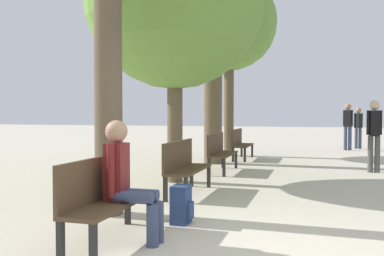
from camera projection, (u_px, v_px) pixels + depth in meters
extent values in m
cube|color=#4C3823|center=(113.00, 203.00, 4.54)|extent=(0.42, 1.54, 0.04)
cube|color=#4C3823|center=(97.00, 179.00, 4.58)|extent=(0.04, 1.54, 0.47)
cube|color=black|center=(93.00, 245.00, 3.80)|extent=(0.06, 0.06, 0.40)
cube|color=black|center=(153.00, 210.00, 5.20)|extent=(0.06, 0.06, 0.40)
cube|color=black|center=(61.00, 242.00, 3.90)|extent=(0.06, 0.06, 0.40)
cube|color=black|center=(128.00, 208.00, 5.29)|extent=(0.06, 0.06, 0.40)
cube|color=#4C3823|center=(189.00, 170.00, 7.26)|extent=(0.42, 1.54, 0.04)
cube|color=#4C3823|center=(178.00, 154.00, 7.31)|extent=(0.04, 1.54, 0.47)
cube|color=black|center=(186.00, 190.00, 6.53)|extent=(0.06, 0.06, 0.40)
cube|color=black|center=(209.00, 177.00, 7.92)|extent=(0.06, 0.06, 0.40)
cube|color=black|center=(165.00, 189.00, 6.62)|extent=(0.06, 0.06, 0.40)
cube|color=black|center=(191.00, 176.00, 8.01)|extent=(0.06, 0.06, 0.40)
cube|color=#4C3823|center=(223.00, 154.00, 9.99)|extent=(0.42, 1.54, 0.04)
cube|color=#4C3823|center=(215.00, 143.00, 10.03)|extent=(0.04, 1.54, 0.47)
cube|color=black|center=(224.00, 168.00, 9.25)|extent=(0.06, 0.06, 0.40)
cube|color=black|center=(236.00, 160.00, 10.65)|extent=(0.06, 0.06, 0.40)
cube|color=black|center=(209.00, 167.00, 9.34)|extent=(0.06, 0.06, 0.40)
cube|color=black|center=(223.00, 160.00, 10.74)|extent=(0.06, 0.06, 0.40)
cube|color=#4C3823|center=(243.00, 145.00, 12.71)|extent=(0.42, 1.54, 0.04)
cube|color=#4C3823|center=(237.00, 137.00, 12.76)|extent=(0.04, 1.54, 0.47)
cube|color=black|center=(245.00, 155.00, 11.98)|extent=(0.06, 0.06, 0.40)
cube|color=black|center=(252.00, 151.00, 13.37)|extent=(0.06, 0.06, 0.40)
cube|color=black|center=(233.00, 155.00, 12.07)|extent=(0.06, 0.06, 0.40)
cube|color=black|center=(242.00, 151.00, 13.46)|extent=(0.06, 0.06, 0.40)
cylinder|color=brown|center=(108.00, 62.00, 5.77)|extent=(0.38, 0.38, 4.15)
cylinder|color=brown|center=(175.00, 115.00, 8.53)|extent=(0.31, 0.31, 2.66)
cylinder|color=brown|center=(213.00, 90.00, 11.68)|extent=(0.49, 0.49, 4.02)
cylinder|color=brown|center=(229.00, 103.00, 13.83)|extent=(0.32, 0.32, 3.44)
sphere|color=olive|center=(229.00, 23.00, 13.74)|extent=(3.07, 3.07, 3.07)
cylinder|color=#384260|center=(133.00, 197.00, 4.44)|extent=(0.44, 0.13, 0.13)
cylinder|color=#384260|center=(153.00, 226.00, 4.39)|extent=(0.13, 0.13, 0.44)
cylinder|color=#384260|center=(139.00, 195.00, 4.59)|extent=(0.44, 0.13, 0.13)
cylinder|color=#384260|center=(158.00, 222.00, 4.54)|extent=(0.13, 0.13, 0.44)
cube|color=maroon|center=(117.00, 172.00, 4.57)|extent=(0.20, 0.24, 0.62)
cylinder|color=maroon|center=(111.00, 171.00, 4.44)|extent=(0.09, 0.09, 0.56)
cylinder|color=maroon|center=(122.00, 168.00, 4.69)|extent=(0.09, 0.09, 0.56)
sphere|color=#A37A5B|center=(117.00, 131.00, 4.55)|extent=(0.24, 0.24, 0.24)
cube|color=navy|center=(181.00, 204.00, 5.32)|extent=(0.20, 0.28, 0.48)
cube|color=navy|center=(190.00, 211.00, 5.29)|extent=(0.04, 0.20, 0.21)
cylinder|color=#384260|center=(345.00, 138.00, 15.90)|extent=(0.13, 0.13, 0.87)
cylinder|color=#384260|center=(350.00, 138.00, 15.85)|extent=(0.13, 0.13, 0.87)
cube|color=black|center=(348.00, 118.00, 15.85)|extent=(0.29, 0.27, 0.62)
cylinder|color=black|center=(344.00, 118.00, 15.88)|extent=(0.09, 0.09, 0.59)
cylinder|color=black|center=(352.00, 118.00, 15.81)|extent=(0.09, 0.09, 0.59)
sphere|color=#A37A5B|center=(348.00, 107.00, 15.83)|extent=(0.24, 0.24, 0.24)
cylinder|color=#384260|center=(356.00, 138.00, 16.61)|extent=(0.12, 0.12, 0.80)
cylinder|color=#384260|center=(360.00, 138.00, 16.57)|extent=(0.12, 0.12, 0.80)
cube|color=black|center=(358.00, 121.00, 16.57)|extent=(0.28, 0.28, 0.57)
cylinder|color=black|center=(355.00, 120.00, 16.60)|extent=(0.08, 0.08, 0.54)
cylinder|color=black|center=(362.00, 120.00, 16.53)|extent=(0.08, 0.08, 0.54)
sphere|color=#A37A5B|center=(358.00, 110.00, 16.55)|extent=(0.22, 0.22, 0.22)
cylinder|color=#4C4C4C|center=(370.00, 154.00, 9.94)|extent=(0.12, 0.12, 0.84)
cylinder|color=#4C4C4C|center=(377.00, 154.00, 9.90)|extent=(0.12, 0.12, 0.84)
cube|color=black|center=(374.00, 123.00, 9.89)|extent=(0.22, 0.25, 0.60)
cylinder|color=black|center=(368.00, 123.00, 9.93)|extent=(0.09, 0.09, 0.57)
cylinder|color=black|center=(380.00, 123.00, 9.86)|extent=(0.09, 0.09, 0.57)
sphere|color=beige|center=(375.00, 105.00, 9.88)|extent=(0.23, 0.23, 0.23)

